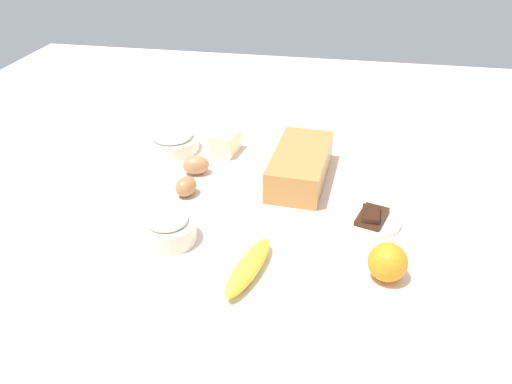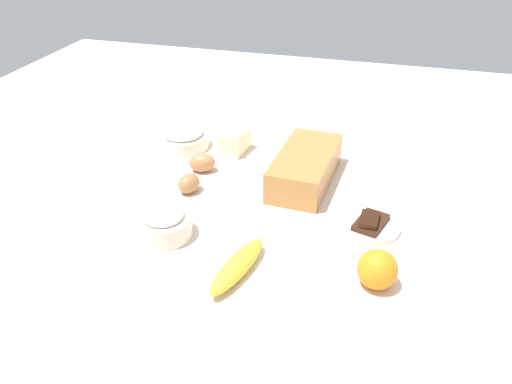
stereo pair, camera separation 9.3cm
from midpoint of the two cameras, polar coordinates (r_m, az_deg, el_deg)
The scene contains 10 objects.
ground_plane at distance 1.24m, azimuth 2.14°, elevation -2.02°, with size 2.40×2.40×0.02m, color beige.
loaf_pan at distance 1.33m, azimuth 7.35°, elevation 2.69°, with size 0.29×0.15×0.08m.
flour_bowl at distance 1.13m, azimuth -7.68°, elevation -3.41°, with size 0.12×0.12×0.07m.
sugar_bowl at distance 1.51m, azimuth -6.20°, elevation 5.94°, with size 0.15×0.15×0.07m.
banana at distance 1.03m, azimuth 0.58°, elevation -8.09°, with size 0.19×0.04×0.04m, color yellow.
orange_fruit at distance 1.03m, azimuth 15.62°, elevation -8.17°, with size 0.08×0.08×0.08m, color orange.
butter_block at distance 1.47m, azimuth -0.55°, elevation 5.45°, with size 0.09×0.06×0.06m, color #F4EDB2.
egg_near_butter at distance 1.29m, azimuth -5.26°, elevation 0.89°, with size 0.05×0.05×0.06m, color #A77144.
egg_beside_bowl at distance 1.38m, azimuth -3.96°, elevation 3.16°, with size 0.05×0.05×0.07m, color #B37949.
chocolate_plate at distance 1.19m, azimuth 14.50°, elevation -3.53°, with size 0.13×0.13×0.03m.
Camera 2 is at (1.00, 0.28, 0.67)m, focal length 36.82 mm.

